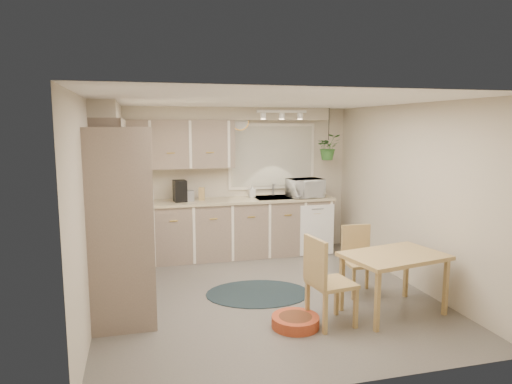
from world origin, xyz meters
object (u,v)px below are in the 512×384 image
(chair_back, at_px, (361,261))
(microwave, at_px, (305,186))
(chair_left, at_px, (332,281))
(braided_rug, at_px, (258,293))
(pet_bed, at_px, (295,322))
(dining_table, at_px, (393,283))

(chair_back, xyz_separation_m, microwave, (-0.02, 1.96, 0.70))
(chair_left, relative_size, braided_rug, 0.73)
(pet_bed, height_order, microwave, microwave)
(chair_left, bearing_deg, braided_rug, -161.33)
(chair_back, xyz_separation_m, braided_rug, (-1.25, 0.33, -0.42))
(dining_table, bearing_deg, microwave, 92.21)
(microwave, bearing_deg, dining_table, -96.59)
(chair_left, bearing_deg, pet_bed, -102.00)
(dining_table, height_order, braided_rug, dining_table)
(chair_left, bearing_deg, dining_table, 89.48)
(braided_rug, distance_m, pet_bed, 1.04)
(pet_bed, bearing_deg, chair_back, 32.20)
(chair_back, bearing_deg, chair_left, 48.31)
(braided_rug, bearing_deg, dining_table, -35.41)
(chair_back, relative_size, microwave, 1.54)
(dining_table, distance_m, microwave, 2.70)
(braided_rug, xyz_separation_m, pet_bed, (0.14, -1.03, 0.05))
(chair_back, distance_m, braided_rug, 1.36)
(chair_left, distance_m, microwave, 2.85)
(chair_back, bearing_deg, dining_table, 100.45)
(chair_back, bearing_deg, microwave, -86.38)
(chair_left, relative_size, microwave, 1.74)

